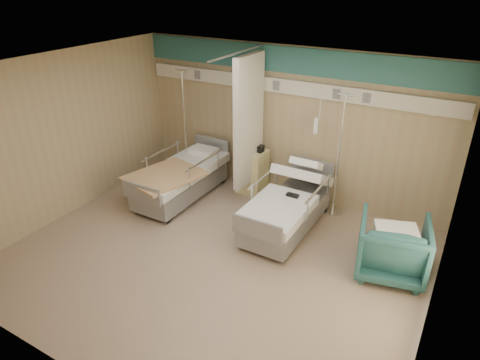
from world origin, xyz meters
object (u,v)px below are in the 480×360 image
at_px(iv_stand_left, 187,155).
at_px(bed_right, 287,212).
at_px(bedside_cabinet, 252,171).
at_px(bed_left, 181,182).
at_px(visitor_armchair, 392,247).
at_px(iv_stand_right, 335,190).

bearing_deg(iv_stand_left, bed_right, -17.39).
bearing_deg(bedside_cabinet, iv_stand_left, -177.72).
relative_size(bed_left, visitor_armchair, 2.26).
height_order(bed_right, bedside_cabinet, bedside_cabinet).
bearing_deg(bed_left, iv_stand_left, 119.77).
bearing_deg(visitor_armchair, bed_right, -22.72).
height_order(bed_right, bed_left, same).
bearing_deg(visitor_armchair, bedside_cabinet, -34.96).
height_order(iv_stand_right, iv_stand_left, iv_stand_left).
bearing_deg(visitor_armchair, iv_stand_right, -56.91).
height_order(bedside_cabinet, visitor_armchair, visitor_armchair).
bearing_deg(bed_right, bed_left, 180.00).
relative_size(bed_right, bed_left, 1.00).
xyz_separation_m(bed_right, bed_left, (-2.20, 0.00, 0.00)).
height_order(visitor_armchair, iv_stand_right, iv_stand_right).
bearing_deg(bedside_cabinet, visitor_armchair, -22.88).
relative_size(bed_right, bedside_cabinet, 2.54).
bearing_deg(bed_right, bedside_cabinet, 141.95).
bearing_deg(iv_stand_left, bedside_cabinet, 2.28).
bearing_deg(iv_stand_right, visitor_armchair, -44.83).
bearing_deg(bedside_cabinet, bed_right, -38.05).
bearing_deg(iv_stand_left, iv_stand_right, 1.65).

